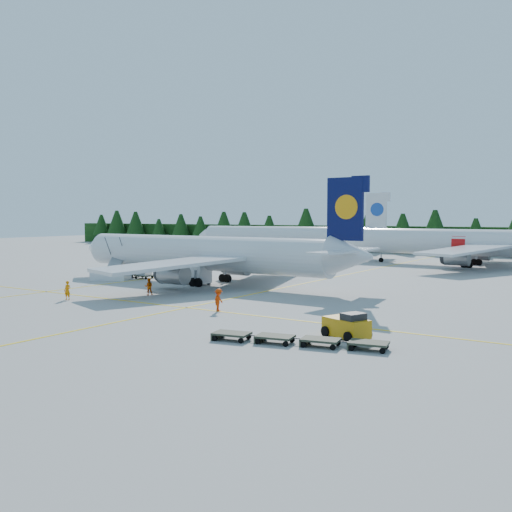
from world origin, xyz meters
The scene contains 16 objects.
ground centered at (0.00, 0.00, 0.00)m, with size 320.00×320.00×0.00m, color gray.
taxi_stripe_a centered at (-14.00, 20.00, 0.01)m, with size 0.25×120.00×0.01m, color yellow.
taxi_stripe_b centered at (6.00, 20.00, 0.01)m, with size 0.25×120.00×0.01m, color yellow.
taxi_stripe_cross centered at (0.00, -6.00, 0.01)m, with size 80.00×0.25×0.01m, color yellow.
treeline_hedge centered at (0.00, 82.00, 3.00)m, with size 220.00×4.00×6.00m, color black.
airliner_navy centered at (-5.33, 9.35, 3.68)m, with size 42.12×34.66×12.25m.
airliner_red centered at (15.42, 52.27, 3.86)m, with size 44.13×36.28×12.83m.
airliner_far_left centered at (-23.61, 59.38, 4.00)m, with size 43.87×7.41×12.75m.
airstairs centered at (-16.97, 6.24, 0.92)m, with size 5.57×7.20×4.24m.
service_truck centered at (-5.61, 8.40, 1.31)m, with size 5.63×2.39×2.66m.
baggage_tug centered at (23.48, -9.90, 0.83)m, with size 3.57×2.77×1.69m.
dolly_train centered at (21.67, -13.54, 0.45)m, with size 11.39×4.30×0.14m.
uld_pair centered at (-15.86, 9.70, 1.10)m, with size 5.00×2.04×1.63m.
crew_a centered at (-7.00, -8.71, 0.95)m, with size 0.69×0.45×1.89m, color orange.
crew_b centered at (-2.78, -1.69, 0.89)m, with size 0.87×0.68×1.78m, color #DB4D04.
crew_c centered at (9.60, -5.94, 0.99)m, with size 0.82×0.56×1.99m, color red.
Camera 1 is at (39.25, -45.24, 8.27)m, focal length 40.00 mm.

